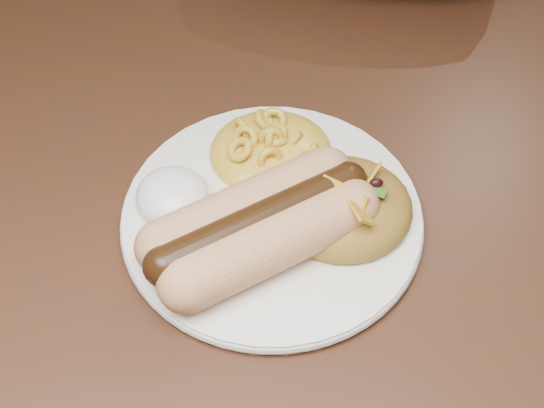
{
  "coord_description": "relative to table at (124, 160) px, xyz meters",
  "views": [
    {
      "loc": [
        0.09,
        -0.48,
        1.19
      ],
      "look_at": [
        0.11,
        -0.15,
        0.77
      ],
      "focal_mm": 55.0,
      "sensor_mm": 36.0,
      "label": 1
    }
  ],
  "objects": [
    {
      "name": "hotdog",
      "position": [
        0.11,
        -0.17,
        0.12
      ],
      "size": [
        0.13,
        0.11,
        0.04
      ],
      "rotation": [
        0.0,
        0.0,
        0.44
      ],
      "color": "#FDC786",
      "rests_on": "plate"
    },
    {
      "name": "sour_cream",
      "position": [
        0.05,
        -0.13,
        0.12
      ],
      "size": [
        0.06,
        0.06,
        0.03
      ],
      "primitive_type": "ellipsoid",
      "rotation": [
        0.0,
        0.0,
        0.42
      ],
      "color": "white",
      "rests_on": "plate"
    },
    {
      "name": "plate",
      "position": [
        0.11,
        -0.15,
        0.1
      ],
      "size": [
        0.24,
        0.24,
        0.01
      ],
      "primitive_type": "cylinder",
      "rotation": [
        0.0,
        0.0,
        0.26
      ],
      "color": "white",
      "rests_on": "table"
    },
    {
      "name": "mac_and_cheese",
      "position": [
        0.12,
        -0.1,
        0.12
      ],
      "size": [
        0.11,
        0.1,
        0.03
      ],
      "primitive_type": "ellipsoid",
      "rotation": [
        0.0,
        0.0,
        0.35
      ],
      "color": "yellow",
      "rests_on": "plate"
    },
    {
      "name": "table",
      "position": [
        0.0,
        0.0,
        0.0
      ],
      "size": [
        1.6,
        0.9,
        0.75
      ],
      "color": "#3C1F0F",
      "rests_on": "floor"
    },
    {
      "name": "taco_salad",
      "position": [
        0.16,
        -0.15,
        0.12
      ],
      "size": [
        0.09,
        0.09,
        0.04
      ],
      "rotation": [
        0.0,
        0.0,
        0.08
      ],
      "color": "#D14A16",
      "rests_on": "plate"
    }
  ]
}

